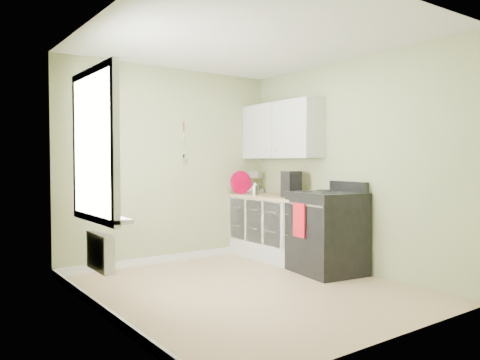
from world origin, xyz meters
TOP-DOWN VIEW (x-y plane):
  - floor at (0.00, 0.00)m, footprint 3.20×3.60m
  - ceiling at (0.00, 0.00)m, footprint 3.20×3.60m
  - wall_back at (0.00, 1.81)m, footprint 3.20×0.02m
  - wall_left at (-1.61, 0.00)m, footprint 0.02×3.60m
  - wall_right at (1.61, 0.00)m, footprint 0.02×3.60m
  - base_cabinets at (1.30, 1.00)m, footprint 0.60×1.60m
  - countertop at (1.29, 1.00)m, footprint 0.64×1.60m
  - upper_cabinets at (1.43, 1.10)m, footprint 0.35×1.40m
  - window at (-1.58, 0.30)m, footprint 0.06×1.14m
  - window_sill at (-1.51, 0.30)m, footprint 0.18×1.14m
  - radiator at (-1.54, 0.25)m, footprint 0.12×0.50m
  - wall_utensils at (0.20, 1.78)m, footprint 0.02×0.14m
  - stove at (1.28, 0.05)m, footprint 0.85×0.93m
  - stand_mixer at (1.39, 1.74)m, footprint 0.27×0.34m
  - kettle at (1.05, 1.24)m, footprint 0.19×0.11m
  - coffee_maker at (1.31, 0.76)m, footprint 0.24×0.25m
  - red_tray at (1.10, 1.65)m, footprint 0.36×0.09m
  - jar at (1.11, 0.30)m, footprint 0.07×0.07m
  - plant_a at (-1.50, 0.04)m, footprint 0.17×0.17m
  - plant_b at (-1.50, 0.31)m, footprint 0.17×0.19m
  - plant_c at (-1.50, 0.61)m, footprint 0.20×0.20m

SIDE VIEW (x-z plane):
  - floor at x=0.00m, z-range -0.02..0.00m
  - base_cabinets at x=1.30m, z-range 0.00..0.87m
  - stove at x=1.28m, z-range -0.06..1.09m
  - radiator at x=-1.54m, z-range 0.38..0.73m
  - window_sill at x=-1.51m, z-range 0.86..0.90m
  - countertop at x=1.29m, z-range 0.87..0.91m
  - jar at x=1.11m, z-range 0.91..0.99m
  - kettle at x=1.05m, z-range 0.91..1.10m
  - plant_a at x=-1.50m, z-range 0.90..1.17m
  - plant_b at x=-1.50m, z-range 0.90..1.18m
  - plant_c at x=-1.50m, z-range 0.90..1.21m
  - stand_mixer at x=1.39m, z-range 0.88..1.25m
  - coffee_maker at x=1.31m, z-range 0.90..1.26m
  - red_tray at x=1.10m, z-range 0.91..1.26m
  - wall_back at x=0.00m, z-range 0.00..2.70m
  - wall_left at x=-1.61m, z-range 0.00..2.70m
  - wall_right at x=1.61m, z-range 0.00..2.70m
  - window at x=-1.58m, z-range 0.83..2.27m
  - wall_utensils at x=0.20m, z-range 1.27..1.85m
  - upper_cabinets at x=1.43m, z-range 1.45..2.25m
  - ceiling at x=0.00m, z-range 2.70..2.72m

